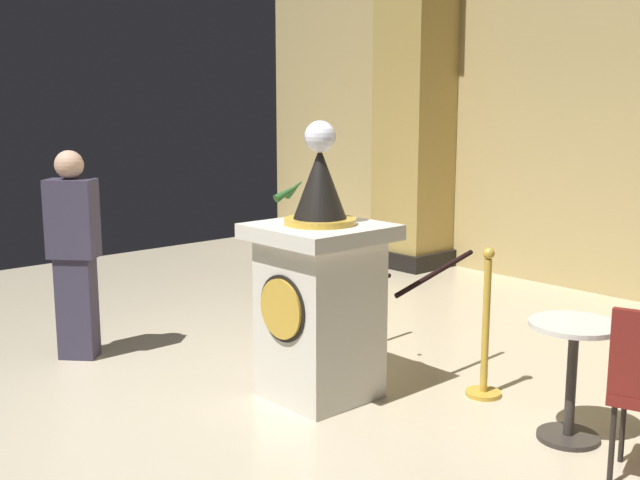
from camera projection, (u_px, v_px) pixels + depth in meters
ground_plane at (261, 391)px, 5.32m from camera, size 10.28×10.28×0.00m
back_wall at (598, 98)px, 7.84m from camera, size 10.28×0.16×4.02m
pedestal_clock at (320, 292)px, 5.11m from camera, size 0.80×0.80×1.86m
stanchion_near at (485, 345)px, 5.19m from camera, size 0.24×0.24×1.03m
stanchion_far at (309, 300)px, 6.39m from camera, size 0.24×0.24×1.02m
velvet_rope at (389, 264)px, 5.71m from camera, size 0.93×0.91×0.22m
column_left at (416, 106)px, 9.13m from camera, size 0.89×0.89×3.86m
potted_palm_left at (305, 238)px, 9.30m from camera, size 0.84×0.84×1.09m
bystander_guest at (74, 250)px, 5.89m from camera, size 0.41×0.41×1.62m
cafe_table at (572, 366)px, 4.49m from camera, size 0.52×0.52×0.72m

